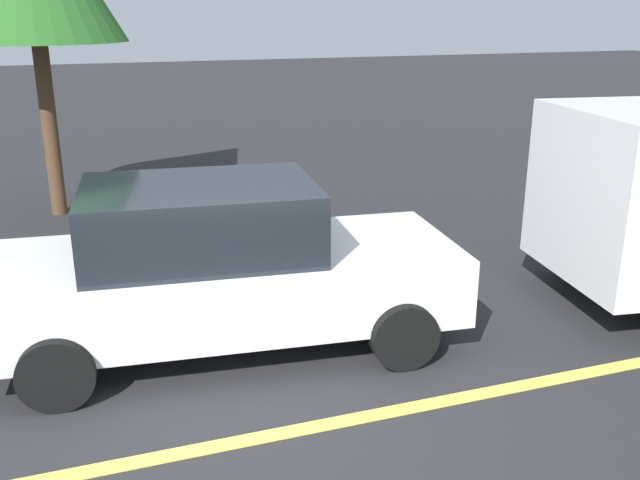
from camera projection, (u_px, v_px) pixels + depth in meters
ground_plane at (228, 445)px, 5.41m from camera, size 80.00×80.00×0.00m
lane_marking_centre at (554, 379)px, 6.35m from camera, size 28.00×0.16×0.01m
car_white_far_lane at (220, 267)px, 6.78m from camera, size 4.62×2.31×1.65m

